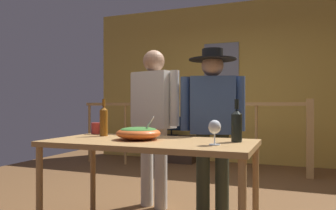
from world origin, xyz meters
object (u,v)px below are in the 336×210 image
(serving_table, at_px, (150,149))
(wine_glass, at_px, (215,128))
(person_standing_left, at_px, (154,114))
(stair_railing, at_px, (221,125))
(person_standing_right, at_px, (212,116))
(tv_console, at_px, (171,148))
(salad_bowl, at_px, (138,132))
(flat_screen_tv, at_px, (171,124))
(mug_red, at_px, (96,128))
(wine_bottle_dark, at_px, (237,125))
(framed_picture, at_px, (221,64))
(wine_bottle_amber, at_px, (104,121))

(serving_table, xyz_separation_m, wine_glass, (0.53, -0.11, 0.19))
(person_standing_left, bearing_deg, stair_railing, -82.50)
(stair_railing, relative_size, person_standing_right, 2.41)
(tv_console, relative_size, salad_bowl, 2.57)
(flat_screen_tv, height_order, mug_red, mug_red)
(serving_table, xyz_separation_m, mug_red, (-0.69, 0.32, 0.12))
(person_standing_left, relative_size, person_standing_right, 1.02)
(stair_railing, xyz_separation_m, person_standing_right, (0.35, -1.99, 0.21))
(stair_railing, height_order, mug_red, stair_railing)
(salad_bowl, relative_size, wine_bottle_dark, 1.12)
(tv_console, bearing_deg, framed_picture, 18.63)
(stair_railing, xyz_separation_m, mug_red, (-0.65, -2.44, 0.10))
(framed_picture, height_order, wine_bottle_dark, framed_picture)
(serving_table, distance_m, wine_bottle_dark, 0.68)
(wine_bottle_dark, xyz_separation_m, person_standing_left, (-0.94, 0.64, 0.05))
(wine_glass, xyz_separation_m, person_standing_left, (-0.84, 0.88, 0.06))
(stair_railing, height_order, salad_bowl, stair_railing)
(framed_picture, distance_m, salad_bowl, 3.73)
(stair_railing, bearing_deg, wine_glass, -78.72)
(mug_red, bearing_deg, flat_screen_tv, 97.27)
(wine_glass, xyz_separation_m, wine_bottle_dark, (0.11, 0.24, 0.01))
(tv_console, height_order, salad_bowl, salad_bowl)
(salad_bowl, height_order, wine_bottle_amber, wine_bottle_amber)
(mug_red, bearing_deg, serving_table, -24.69)
(wine_bottle_dark, distance_m, person_standing_left, 1.14)
(wine_bottle_dark, bearing_deg, person_standing_left, 145.78)
(tv_console, height_order, serving_table, serving_table)
(wine_bottle_dark, xyz_separation_m, person_standing_right, (-0.33, 0.64, 0.04))
(salad_bowl, relative_size, wine_glass, 2.06)
(serving_table, height_order, person_standing_right, person_standing_right)
(stair_railing, bearing_deg, wine_bottle_amber, -100.42)
(stair_railing, distance_m, tv_console, 1.27)
(wine_bottle_dark, bearing_deg, serving_table, -168.68)
(wine_glass, relative_size, person_standing_right, 0.11)
(framed_picture, height_order, person_standing_left, framed_picture)
(framed_picture, relative_size, flat_screen_tv, 1.60)
(framed_picture, bearing_deg, tv_console, -161.37)
(tv_console, relative_size, flat_screen_tv, 1.95)
(wine_glass, relative_size, wine_bottle_amber, 0.53)
(wine_bottle_dark, bearing_deg, salad_bowl, -171.28)
(wine_bottle_dark, relative_size, wine_bottle_amber, 0.97)
(serving_table, relative_size, wine_bottle_dark, 5.05)
(stair_railing, distance_m, serving_table, 2.76)
(person_standing_left, bearing_deg, tv_console, -58.17)
(stair_railing, relative_size, wine_bottle_amber, 11.73)
(flat_screen_tv, distance_m, salad_bowl, 3.42)
(wine_bottle_dark, relative_size, person_standing_right, 0.20)
(mug_red, xyz_separation_m, person_standing_left, (0.39, 0.45, 0.13))
(tv_console, distance_m, wine_glass, 3.84)
(framed_picture, distance_m, mug_red, 3.47)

